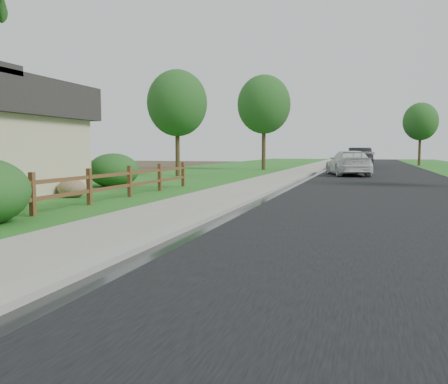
% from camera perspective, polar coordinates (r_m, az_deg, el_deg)
% --- Properties ---
extents(road, '(8.00, 90.00, 0.02)m').
position_cam_1_polar(road, '(39.19, 17.74, 2.50)').
color(road, black).
rests_on(road, ground).
extents(curb, '(0.40, 90.00, 0.12)m').
position_cam_1_polar(curb, '(39.35, 11.61, 2.72)').
color(curb, '#9B9A8D').
rests_on(curb, ground).
extents(wet_gutter, '(0.50, 90.00, 0.00)m').
position_cam_1_polar(wet_gutter, '(39.32, 12.12, 2.66)').
color(wet_gutter, black).
rests_on(wet_gutter, road).
extents(sidewalk, '(2.20, 90.00, 0.10)m').
position_cam_1_polar(sidewalk, '(39.49, 9.73, 2.75)').
color(sidewalk, gray).
rests_on(sidewalk, ground).
extents(grass_strip, '(1.60, 90.00, 0.06)m').
position_cam_1_polar(grass_strip, '(39.76, 7.01, 2.77)').
color(grass_strip, '#18561E').
rests_on(grass_strip, ground).
extents(lawn_near, '(9.00, 90.00, 0.04)m').
position_cam_1_polar(lawn_near, '(40.97, -0.19, 2.86)').
color(lawn_near, '#18561E').
rests_on(lawn_near, ground).
extents(ranch_fence, '(0.12, 16.92, 1.10)m').
position_cam_1_polar(ranch_fence, '(13.02, -18.76, 0.39)').
color(ranch_fence, '#4A2618').
rests_on(ranch_fence, ground).
extents(white_suv, '(3.38, 5.66, 1.54)m').
position_cam_1_polar(white_suv, '(30.93, 14.74, 3.39)').
color(white_suv, silver).
rests_on(white_suv, road).
extents(dark_car_mid, '(2.45, 4.50, 1.45)m').
position_cam_1_polar(dark_car_mid, '(40.03, 14.99, 3.67)').
color(dark_car_mid, black).
rests_on(dark_car_mid, road).
extents(dark_car_far, '(2.32, 5.57, 1.79)m').
position_cam_1_polar(dark_car_far, '(43.53, 16.03, 3.98)').
color(dark_car_far, black).
rests_on(dark_car_far, road).
extents(boulder, '(1.21, 1.07, 0.66)m').
position_cam_1_polar(boulder, '(16.61, -17.86, 0.39)').
color(boulder, brown).
rests_on(boulder, ground).
extents(shrub_d, '(2.80, 2.80, 1.48)m').
position_cam_1_polar(shrub_d, '(20.97, -13.15, 2.55)').
color(shrub_d, '#1F4C1B').
rests_on(shrub_d, ground).
extents(tree_near_left, '(3.60, 3.60, 6.39)m').
position_cam_1_polar(tree_near_left, '(28.91, -5.66, 10.57)').
color(tree_near_left, '#312014').
rests_on(tree_near_left, ground).
extents(tree_mid_left, '(4.18, 4.18, 7.47)m').
position_cam_1_polar(tree_mid_left, '(37.89, 4.83, 10.44)').
color(tree_mid_left, '#312014').
rests_on(tree_mid_left, ground).
extents(tree_far_right, '(3.44, 3.44, 6.33)m').
position_cam_1_polar(tree_far_right, '(51.85, 22.57, 7.82)').
color(tree_far_right, '#312014').
rests_on(tree_far_right, ground).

